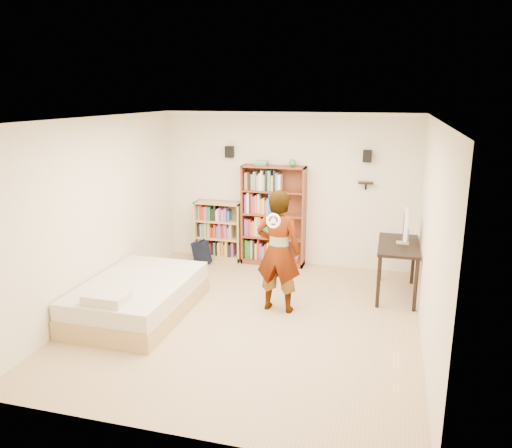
{
  "coord_description": "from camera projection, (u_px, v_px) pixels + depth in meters",
  "views": [
    {
      "loc": [
        1.73,
        -6.06,
        3.0
      ],
      "look_at": [
        -0.07,
        0.6,
        1.19
      ],
      "focal_mm": 35.0,
      "sensor_mm": 36.0,
      "label": 1
    }
  ],
  "objects": [
    {
      "name": "ground",
      "position": [
        250.0,
        319.0,
        6.86
      ],
      "size": [
        4.5,
        5.0,
        0.01
      ],
      "primitive_type": "cube",
      "color": "tan",
      "rests_on": "ground"
    },
    {
      "name": "room_shell",
      "position": [
        249.0,
        193.0,
        6.41
      ],
      "size": [
        4.52,
        5.02,
        2.71
      ],
      "color": "silver",
      "rests_on": "ground"
    },
    {
      "name": "crown_molding",
      "position": [
        249.0,
        121.0,
        6.18
      ],
      "size": [
        4.5,
        5.0,
        0.06
      ],
      "color": "white",
      "rests_on": "room_shell"
    },
    {
      "name": "speaker_left",
      "position": [
        229.0,
        152.0,
        8.86
      ],
      "size": [
        0.14,
        0.12,
        0.2
      ],
      "primitive_type": "cube",
      "color": "black",
      "rests_on": "room_shell"
    },
    {
      "name": "speaker_right",
      "position": [
        367.0,
        156.0,
        8.25
      ],
      "size": [
        0.14,
        0.12,
        0.2
      ],
      "primitive_type": "cube",
      "color": "black",
      "rests_on": "room_shell"
    },
    {
      "name": "wall_shelf",
      "position": [
        366.0,
        183.0,
        8.38
      ],
      "size": [
        0.25,
        0.16,
        0.02
      ],
      "primitive_type": "cube",
      "color": "black",
      "rests_on": "room_shell"
    },
    {
      "name": "tall_bookshelf",
      "position": [
        273.0,
        216.0,
        8.87
      ],
      "size": [
        1.13,
        0.33,
        1.79
      ],
      "primitive_type": null,
      "color": "maroon",
      "rests_on": "ground"
    },
    {
      "name": "low_bookshelf",
      "position": [
        219.0,
        231.0,
        9.22
      ],
      "size": [
        0.87,
        0.33,
        1.08
      ],
      "primitive_type": null,
      "color": "tan",
      "rests_on": "ground"
    },
    {
      "name": "computer_desk",
      "position": [
        397.0,
        270.0,
        7.59
      ],
      "size": [
        0.6,
        1.2,
        0.82
      ],
      "primitive_type": null,
      "color": "black",
      "rests_on": "ground"
    },
    {
      "name": "imac",
      "position": [
        404.0,
        227.0,
        7.44
      ],
      "size": [
        0.13,
        0.52,
        0.51
      ],
      "primitive_type": null,
      "rotation": [
        0.0,
        0.0,
        -0.06
      ],
      "color": "white",
      "rests_on": "computer_desk"
    },
    {
      "name": "daybed",
      "position": [
        138.0,
        293.0,
        6.96
      ],
      "size": [
        1.34,
        2.06,
        0.61
      ],
      "primitive_type": null,
      "color": "silver",
      "rests_on": "ground"
    },
    {
      "name": "person",
      "position": [
        278.0,
        251.0,
        6.94
      ],
      "size": [
        0.67,
        0.46,
        1.75
      ],
      "primitive_type": "imported",
      "rotation": [
        0.0,
        0.0,
        3.07
      ],
      "color": "black",
      "rests_on": "ground"
    },
    {
      "name": "wii_wheel",
      "position": [
        273.0,
        221.0,
        6.51
      ],
      "size": [
        0.2,
        0.07,
        0.2
      ],
      "primitive_type": "torus",
      "rotation": [
        1.36,
        0.0,
        0.0
      ],
      "color": "white",
      "rests_on": "person"
    },
    {
      "name": "navy_bag",
      "position": [
        201.0,
        252.0,
        9.06
      ],
      "size": [
        0.35,
        0.25,
        0.43
      ],
      "primitive_type": null,
      "rotation": [
        0.0,
        0.0,
        -0.17
      ],
      "color": "black",
      "rests_on": "ground"
    }
  ]
}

